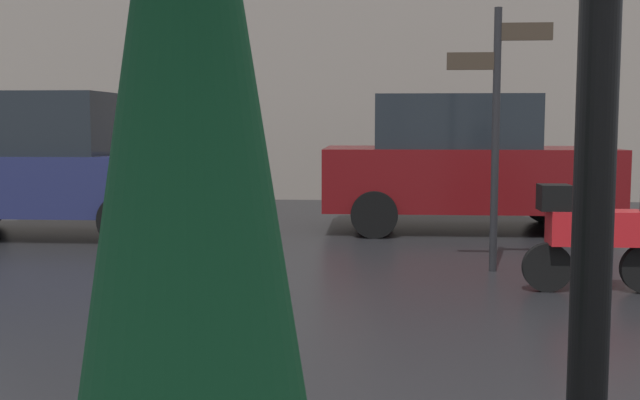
% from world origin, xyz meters
% --- Properties ---
extents(folded_patio_umbrella_near, '(0.43, 0.43, 2.37)m').
position_xyz_m(folded_patio_umbrella_near, '(-0.85, -1.35, 1.61)').
color(folded_patio_umbrella_near, black).
rests_on(folded_patio_umbrella_near, ground).
extents(pedestrian_with_bag, '(0.48, 0.24, 1.54)m').
position_xyz_m(pedestrian_with_bag, '(-1.69, 1.52, 0.87)').
color(pedestrian_with_bag, '#2A241E').
rests_on(pedestrian_with_bag, ground).
extents(parked_scooter, '(1.36, 0.32, 1.23)m').
position_xyz_m(parked_scooter, '(1.47, 4.73, 0.55)').
color(parked_scooter, black).
rests_on(parked_scooter, ground).
extents(parked_car_left, '(4.26, 1.95, 1.99)m').
position_xyz_m(parked_car_left, '(-5.21, 7.94, 1.00)').
color(parked_car_left, '#1E234C').
rests_on(parked_car_left, ground).
extents(parked_car_right, '(4.14, 2.06, 1.97)m').
position_xyz_m(parked_car_right, '(0.72, 8.97, 1.00)').
color(parked_car_right, '#590C0F').
rests_on(parked_car_right, ground).
extents(street_signpost, '(1.08, 0.08, 2.77)m').
position_xyz_m(street_signpost, '(0.71, 5.72, 1.69)').
color(street_signpost, black).
rests_on(street_signpost, ground).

